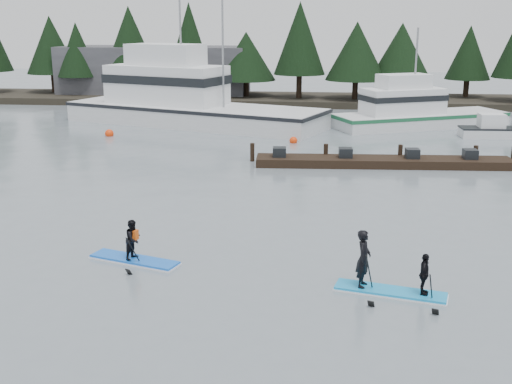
# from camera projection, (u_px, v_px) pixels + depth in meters

# --- Properties ---
(ground) EXTENTS (160.00, 160.00, 0.00)m
(ground) POSITION_uv_depth(u_px,v_px,m) (235.00, 279.00, 19.19)
(ground) COLOR slate
(ground) RESTS_ON ground
(far_shore) EXTENTS (70.00, 8.00, 0.60)m
(far_shore) POSITION_uv_depth(u_px,v_px,m) (298.00, 100.00, 59.42)
(far_shore) COLOR #2D281E
(far_shore) RESTS_ON ground
(treeline) EXTENTS (60.00, 4.00, 8.00)m
(treeline) POSITION_uv_depth(u_px,v_px,m) (298.00, 103.00, 59.50)
(treeline) COLOR black
(treeline) RESTS_ON ground
(waterfront_building) EXTENTS (18.00, 6.00, 5.00)m
(waterfront_building) POSITION_uv_depth(u_px,v_px,m) (155.00, 73.00, 62.22)
(waterfront_building) COLOR #4C4C51
(waterfront_building) RESTS_ON ground
(fishing_boat_large) EXTENTS (20.09, 11.89, 10.77)m
(fishing_boat_large) POSITION_uv_depth(u_px,v_px,m) (187.00, 113.00, 47.48)
(fishing_boat_large) COLOR silver
(fishing_boat_large) RESTS_ON ground
(fishing_boat_medium) EXTENTS (12.99, 8.54, 7.77)m
(fishing_boat_medium) POSITION_uv_depth(u_px,v_px,m) (415.00, 119.00, 46.22)
(fishing_boat_medium) COLOR silver
(fishing_boat_medium) RESTS_ON ground
(skiff) EXTENTS (5.59, 1.90, 0.64)m
(skiff) POSITION_uv_depth(u_px,v_px,m) (503.00, 132.00, 42.15)
(skiff) COLOR silver
(skiff) RESTS_ON ground
(floating_dock) EXTENTS (13.50, 2.49, 0.45)m
(floating_dock) POSITION_uv_depth(u_px,v_px,m) (383.00, 162.00, 33.93)
(floating_dock) COLOR black
(floating_dock) RESTS_ON ground
(buoy_b) EXTENTS (0.50, 0.50, 0.50)m
(buoy_b) POSITION_uv_depth(u_px,v_px,m) (293.00, 143.00, 40.37)
(buoy_b) COLOR #F23A0C
(buoy_b) RESTS_ON ground
(buoy_c) EXTENTS (0.48, 0.48, 0.48)m
(buoy_c) POSITION_uv_depth(u_px,v_px,m) (507.00, 138.00, 41.95)
(buoy_c) COLOR #F23A0C
(buoy_c) RESTS_ON ground
(buoy_a) EXTENTS (0.58, 0.58, 0.58)m
(buoy_a) POSITION_uv_depth(u_px,v_px,m) (109.00, 136.00, 42.71)
(buoy_a) COLOR #F23A0C
(buoy_a) RESTS_ON ground
(paddleboard_solo) EXTENTS (3.08, 1.64, 1.86)m
(paddleboard_solo) POSITION_uv_depth(u_px,v_px,m) (134.00, 247.00, 20.47)
(paddleboard_solo) COLOR blue
(paddleboard_solo) RESTS_ON ground
(paddleboard_duo) EXTENTS (3.20, 1.62, 2.29)m
(paddleboard_duo) POSITION_uv_depth(u_px,v_px,m) (387.00, 272.00, 18.08)
(paddleboard_duo) COLOR #1691D5
(paddleboard_duo) RESTS_ON ground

